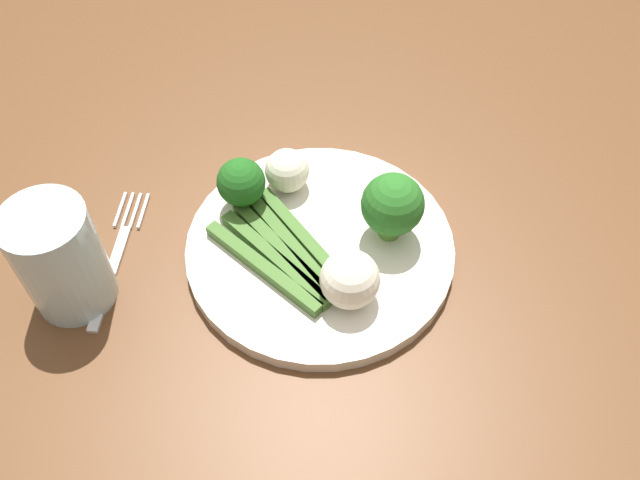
{
  "coord_description": "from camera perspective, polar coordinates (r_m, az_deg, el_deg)",
  "views": [
    {
      "loc": [
        0.08,
        -0.38,
        1.28
      ],
      "look_at": [
        0.04,
        0.01,
        0.77
      ],
      "focal_mm": 37.94,
      "sensor_mm": 36.0,
      "label": 1
    }
  ],
  "objects": [
    {
      "name": "broccoli_back_right",
      "position": [
        0.63,
        6.14,
        2.93
      ],
      "size": [
        0.06,
        0.06,
        0.07
      ],
      "color": "#568E33",
      "rests_on": "plate"
    },
    {
      "name": "broccoli_right",
      "position": [
        0.66,
        -6.66,
        4.8
      ],
      "size": [
        0.05,
        0.05,
        0.06
      ],
      "color": "#4C7F2B",
      "rests_on": "plate"
    },
    {
      "name": "water_glass",
      "position": [
        0.63,
        -21.07,
        -1.47
      ],
      "size": [
        0.07,
        0.07,
        0.11
      ],
      "primitive_type": "cylinder",
      "color": "silver",
      "rests_on": "dining_table"
    },
    {
      "name": "fork",
      "position": [
        0.68,
        -16.73,
        -1.24
      ],
      "size": [
        0.03,
        0.17,
        0.0
      ],
      "rotation": [
        0.0,
        0.0,
        1.58
      ],
      "color": "silver",
      "rests_on": "dining_table"
    },
    {
      "name": "cauliflower_edge",
      "position": [
        0.68,
        -2.77,
        5.86
      ],
      "size": [
        0.04,
        0.04,
        0.04
      ],
      "primitive_type": "sphere",
      "color": "silver",
      "rests_on": "plate"
    },
    {
      "name": "plate",
      "position": [
        0.65,
        0.0,
        -0.67
      ],
      "size": [
        0.26,
        0.26,
        0.01
      ],
      "primitive_type": "cylinder",
      "color": "silver",
      "rests_on": "dining_table"
    },
    {
      "name": "cauliflower_near_fork",
      "position": [
        0.59,
        2.53,
        -3.33
      ],
      "size": [
        0.05,
        0.05,
        0.05
      ],
      "primitive_type": "sphere",
      "color": "white",
      "rests_on": "plate"
    },
    {
      "name": "asparagus_bundle",
      "position": [
        0.64,
        -3.17,
        -1.03
      ],
      "size": [
        0.15,
        0.14,
        0.01
      ],
      "rotation": [
        0.0,
        0.0,
        2.36
      ],
      "color": "#3D6626",
      "rests_on": "plate"
    },
    {
      "name": "dining_table",
      "position": [
        0.74,
        -3.18,
        -6.17
      ],
      "size": [
        1.23,
        1.04,
        0.75
      ],
      "color": "brown",
      "rests_on": "ground_plane"
    }
  ]
}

